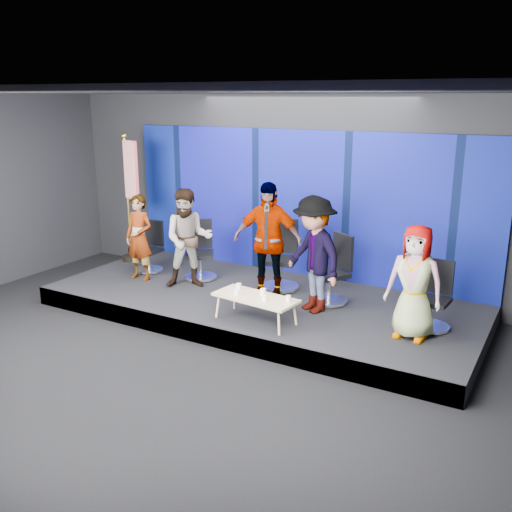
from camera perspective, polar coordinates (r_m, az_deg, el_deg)
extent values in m
plane|color=black|center=(7.58, -9.05, -11.66)|extent=(10.00, 10.00, 0.00)
cube|color=black|center=(10.30, 4.54, 6.11)|extent=(10.00, 0.02, 3.50)
cube|color=black|center=(6.75, -10.37, 15.79)|extent=(10.00, 8.00, 0.02)
cube|color=black|center=(9.42, 0.42, -4.86)|extent=(7.00, 3.00, 0.30)
cube|color=#061550|center=(10.28, 4.40, 5.24)|extent=(7.00, 0.08, 2.60)
cylinder|color=silver|center=(10.83, -10.62, -1.38)|extent=(0.53, 0.53, 0.05)
cylinder|color=silver|center=(10.77, -10.68, -0.35)|extent=(0.06, 0.06, 0.35)
cube|color=black|center=(10.73, -10.73, 0.55)|extent=(0.43, 0.43, 0.06)
cube|color=black|center=(10.81, -10.09, 2.30)|extent=(0.39, 0.05, 0.48)
imported|color=black|center=(10.23, -11.60, 1.82)|extent=(0.56, 0.37, 1.52)
cylinder|color=silver|center=(10.27, -5.56, -2.11)|extent=(0.81, 0.81, 0.06)
cylinder|color=silver|center=(10.20, -5.59, -0.91)|extent=(0.07, 0.07, 0.39)
cube|color=black|center=(10.15, -5.62, 0.15)|extent=(0.65, 0.65, 0.07)
cube|color=black|center=(10.29, -5.62, 2.24)|extent=(0.39, 0.28, 0.54)
imported|color=black|center=(9.65, -6.77, 1.73)|extent=(1.04, 0.99, 1.69)
cylinder|color=silver|center=(9.70, 2.40, -3.12)|extent=(0.79, 0.79, 0.07)
cylinder|color=silver|center=(9.62, 2.41, -1.70)|extent=(0.08, 0.08, 0.44)
cube|color=black|center=(9.56, 2.43, -0.45)|extent=(0.64, 0.64, 0.08)
cube|color=black|center=(9.71, 2.81, 2.02)|extent=(0.48, 0.17, 0.60)
imported|color=black|center=(9.06, 1.15, 1.54)|extent=(1.18, 0.71, 1.89)
cylinder|color=silver|center=(9.14, 7.28, -4.45)|extent=(0.84, 0.84, 0.06)
cylinder|color=silver|center=(9.06, 7.33, -3.05)|extent=(0.07, 0.07, 0.41)
cube|color=black|center=(9.00, 7.38, -1.81)|extent=(0.67, 0.67, 0.07)
cube|color=black|center=(9.05, 8.69, 0.47)|extent=(0.42, 0.27, 0.56)
imported|color=black|center=(8.52, 5.80, 0.13)|extent=(1.32, 1.14, 1.77)
cylinder|color=silver|center=(8.45, 17.05, -6.79)|extent=(0.58, 0.58, 0.05)
cylinder|color=silver|center=(8.38, 17.16, -5.47)|extent=(0.06, 0.06, 0.36)
cube|color=black|center=(8.31, 17.26, -4.31)|extent=(0.46, 0.46, 0.06)
cube|color=black|center=(8.42, 17.85, -1.96)|extent=(0.40, 0.07, 0.50)
imported|color=black|center=(7.85, 15.59, -2.56)|extent=(0.79, 0.55, 1.56)
cube|color=tan|center=(8.23, -0.04, -4.19)|extent=(1.29, 0.66, 0.04)
cylinder|color=tan|center=(8.46, -3.85, -5.03)|extent=(0.03, 0.03, 0.34)
cylinder|color=tan|center=(8.75, -2.13, -4.27)|extent=(0.03, 0.03, 0.34)
cylinder|color=tan|center=(7.85, 2.30, -6.70)|extent=(0.03, 0.03, 0.34)
cylinder|color=tan|center=(8.17, 3.91, -5.80)|extent=(0.03, 0.03, 0.34)
cylinder|color=white|center=(8.48, -1.75, -3.09)|extent=(0.08, 0.08, 0.09)
cylinder|color=white|center=(8.27, -1.95, -3.61)|extent=(0.08, 0.08, 0.09)
cylinder|color=white|center=(8.26, 0.70, -3.61)|extent=(0.08, 0.08, 0.10)
cylinder|color=white|center=(8.03, 0.86, -4.21)|extent=(0.07, 0.07, 0.09)
cylinder|color=white|center=(8.02, 3.24, -4.28)|extent=(0.07, 0.07, 0.08)
cylinder|color=black|center=(11.61, -12.34, -0.18)|extent=(0.33, 0.33, 0.10)
cylinder|color=gold|center=(11.35, -12.69, 5.63)|extent=(0.05, 0.05, 2.29)
sphere|color=gold|center=(11.21, -13.06, 11.65)|extent=(0.11, 0.11, 0.11)
cube|color=#B31417|center=(11.08, -12.40, 8.40)|extent=(0.40, 0.17, 1.09)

